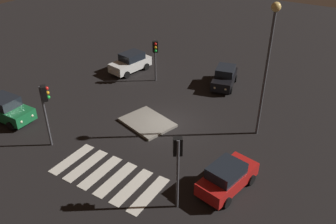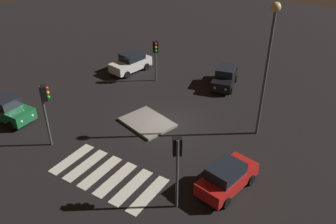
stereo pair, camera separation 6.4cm
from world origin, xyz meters
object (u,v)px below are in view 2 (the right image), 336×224
at_px(traffic_island, 147,122).
at_px(car_white, 131,62).
at_px(car_black, 225,77).
at_px(traffic_light_south, 45,101).
at_px(traffic_light_east, 177,156).
at_px(traffic_light_west, 155,51).
at_px(street_lamp, 269,52).
at_px(car_green, 7,109).
at_px(car_red, 227,177).

relative_size(traffic_island, car_white, 0.98).
height_order(car_black, traffic_light_south, traffic_light_south).
height_order(car_white, traffic_light_east, traffic_light_east).
relative_size(car_black, car_white, 0.96).
height_order(traffic_island, traffic_light_west, traffic_light_west).
bearing_deg(car_white, traffic_light_east, 55.37).
xyz_separation_m(car_black, street_lamp, (4.88, -5.41, 5.08)).
bearing_deg(car_white, street_lamp, 85.13).
bearing_deg(traffic_island, car_green, -150.96).
relative_size(car_black, street_lamp, 0.46).
distance_m(traffic_light_south, traffic_light_west, 11.29).
distance_m(traffic_light_west, traffic_light_east, 14.67).
distance_m(car_black, traffic_light_west, 6.25).
height_order(car_green, car_white, car_green).
height_order(traffic_island, street_lamp, street_lamp).
distance_m(car_green, traffic_light_south, 5.63).
distance_m(traffic_island, traffic_light_south, 7.18).
distance_m(traffic_island, traffic_light_east, 8.59).
distance_m(car_red, traffic_light_south, 11.63).
bearing_deg(car_black, traffic_light_west, -79.59).
xyz_separation_m(car_green, car_white, (2.32, 11.44, -0.01)).
height_order(car_green, traffic_light_east, traffic_light_east).
bearing_deg(street_lamp, traffic_light_east, -98.04).
xyz_separation_m(car_green, street_lamp, (15.78, 7.87, 5.03)).
height_order(traffic_island, car_white, car_white).
bearing_deg(traffic_island, traffic_light_south, -124.84).
bearing_deg(car_black, street_lamp, 28.30).
relative_size(car_white, traffic_light_east, 0.99).
height_order(car_black, traffic_light_west, traffic_light_west).
relative_size(traffic_light_west, street_lamp, 0.42).
bearing_deg(car_red, traffic_light_west, 60.92).
bearing_deg(car_black, traffic_light_east, 1.03).
bearing_deg(traffic_island, car_red, -22.26).
bearing_deg(traffic_light_east, car_green, 51.70).
distance_m(car_red, car_black, 12.64).
relative_size(traffic_light_south, street_lamp, 0.48).
height_order(car_red, car_white, car_white).
height_order(car_red, traffic_light_east, traffic_light_east).
distance_m(car_white, traffic_light_east, 17.38).
relative_size(traffic_island, car_black, 1.02).
relative_size(traffic_light_south, traffic_light_east, 1.01).
relative_size(car_red, traffic_light_south, 0.95).
height_order(traffic_light_south, traffic_light_west, traffic_light_south).
xyz_separation_m(traffic_island, traffic_light_south, (-3.69, -5.31, 3.13)).
xyz_separation_m(car_black, car_white, (-8.58, -1.84, 0.04)).
relative_size(traffic_island, traffic_light_east, 0.97).
bearing_deg(street_lamp, car_white, 165.14).
xyz_separation_m(traffic_light_west, street_lamp, (10.29, -2.99, 3.09)).
distance_m(car_red, street_lamp, 7.90).
relative_size(car_green, car_white, 0.98).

